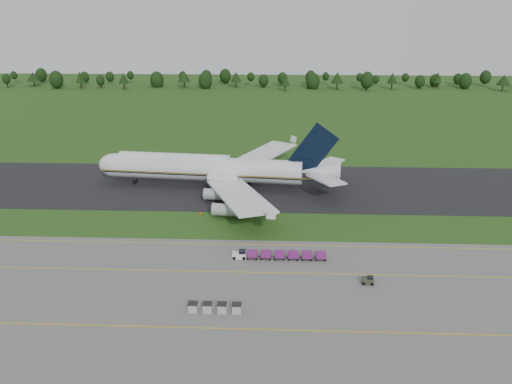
{
  "coord_description": "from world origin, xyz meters",
  "views": [
    {
      "loc": [
        2.88,
        -105.4,
        46.22
      ],
      "look_at": [
        -1.58,
        2.0,
        7.58
      ],
      "focal_mm": 35.0,
      "sensor_mm": 36.0,
      "label": 1
    }
  ],
  "objects_px": {
    "utility_cart": "(368,281)",
    "edge_markers": "(222,214)",
    "aircraft": "(211,168)",
    "uld_row": "(215,308)",
    "baggage_train": "(278,255)"
  },
  "relations": [
    {
      "from": "aircraft",
      "to": "edge_markers",
      "type": "xyz_separation_m",
      "value": [
        5.17,
        -20.32,
        -5.26
      ]
    },
    {
      "from": "utility_cart",
      "to": "edge_markers",
      "type": "xyz_separation_m",
      "value": [
        -29.85,
        31.56,
        -0.35
      ]
    },
    {
      "from": "edge_markers",
      "to": "utility_cart",
      "type": "bearing_deg",
      "value": -46.6
    },
    {
      "from": "aircraft",
      "to": "edge_markers",
      "type": "relative_size",
      "value": 6.37
    },
    {
      "from": "uld_row",
      "to": "aircraft",
      "type": "bearing_deg",
      "value": 97.79
    },
    {
      "from": "uld_row",
      "to": "utility_cart",
      "type": "bearing_deg",
      "value": 20.93
    },
    {
      "from": "baggage_train",
      "to": "utility_cart",
      "type": "relative_size",
      "value": 8.45
    },
    {
      "from": "aircraft",
      "to": "baggage_train",
      "type": "height_order",
      "value": "aircraft"
    },
    {
      "from": "aircraft",
      "to": "utility_cart",
      "type": "bearing_deg",
      "value": -55.98
    },
    {
      "from": "uld_row",
      "to": "edge_markers",
      "type": "relative_size",
      "value": 0.81
    },
    {
      "from": "baggage_train",
      "to": "edge_markers",
      "type": "xyz_separation_m",
      "value": [
        -13.59,
        22.53,
        -0.67
      ]
    },
    {
      "from": "uld_row",
      "to": "edge_markers",
      "type": "height_order",
      "value": "uld_row"
    },
    {
      "from": "aircraft",
      "to": "edge_markers",
      "type": "height_order",
      "value": "aircraft"
    },
    {
      "from": "uld_row",
      "to": "baggage_train",
      "type": "bearing_deg",
      "value": 61.82
    },
    {
      "from": "edge_markers",
      "to": "aircraft",
      "type": "bearing_deg",
      "value": 104.28
    }
  ]
}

